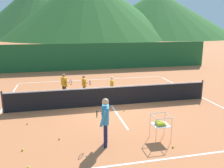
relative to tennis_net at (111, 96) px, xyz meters
name	(u,v)px	position (x,y,z in m)	size (l,w,h in m)	color
ground_plane	(111,105)	(0.00, 0.00, -0.50)	(120.00, 120.00, 0.00)	#C67042
line_baseline_near	(150,161)	(0.00, -5.26, -0.50)	(10.50, 0.08, 0.01)	white
line_baseline_far	(94,80)	(0.00, 5.98, -0.50)	(10.50, 0.08, 0.01)	white
line_sideline_west	(0,113)	(-5.25, 0.00, -0.50)	(0.08, 11.24, 0.01)	white
line_sideline_east	(204,98)	(5.25, 0.00, -0.50)	(0.08, 11.24, 0.01)	white
line_service_center	(111,105)	(0.00, 0.00, -0.50)	(0.08, 6.05, 0.01)	white
tennis_net	(111,96)	(0.00, 0.00, 0.00)	(10.22, 0.08, 1.05)	#333338
instructor	(105,117)	(-1.10, -3.98, 0.49)	(0.44, 0.81, 1.65)	#191E4C
student_0	(64,83)	(-2.23, 1.93, 0.31)	(0.59, 0.56, 1.35)	black
student_1	(84,84)	(-1.13, 1.91, 0.22)	(0.45, 0.56, 1.20)	navy
student_2	(112,85)	(0.31, 1.20, 0.22)	(0.32, 0.49, 1.20)	black
ball_cart	(160,124)	(0.87, -4.01, 0.10)	(0.58, 0.58, 0.90)	#B7B7BC
tennis_ball_1	(59,139)	(-2.61, -3.24, -0.47)	(0.07, 0.07, 0.07)	yellow
tennis_ball_2	(28,123)	(-3.86, -1.57, -0.47)	(0.07, 0.07, 0.07)	yellow
tennis_ball_3	(173,147)	(1.04, -4.67, -0.47)	(0.07, 0.07, 0.07)	yellow
tennis_ball_4	(23,150)	(-3.78, -3.77, -0.47)	(0.07, 0.07, 0.07)	yellow
tennis_ball_5	(124,111)	(0.39, -1.00, -0.47)	(0.07, 0.07, 0.07)	yellow
tennis_ball_7	(28,167)	(-3.50, -4.84, -0.47)	(0.07, 0.07, 0.07)	yellow
windscreen_fence	(86,57)	(0.00, 10.07, 0.69)	(23.09, 0.08, 2.37)	#1E5B2D
hill_0	(157,14)	(30.97, 67.78, 7.02)	(51.03, 51.03, 15.03)	#2D6628
hill_1	(88,6)	(7.48, 67.05, 9.15)	(55.63, 55.63, 19.29)	#2D6628
hill_2	(42,8)	(-6.66, 72.48, 8.60)	(42.34, 42.34, 18.20)	#427A38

